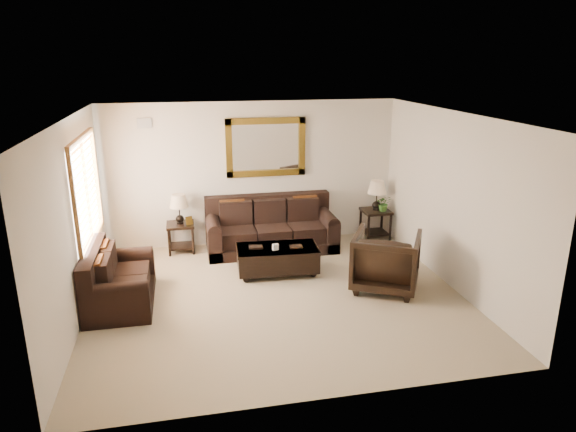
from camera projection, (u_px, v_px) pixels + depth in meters
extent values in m
cube|color=#9B8C6B|center=(277.00, 296.00, 7.77)|extent=(5.50, 5.00, 0.01)
cube|color=white|center=(276.00, 116.00, 6.96)|extent=(5.50, 5.00, 0.01)
cube|color=beige|center=(252.00, 174.00, 9.70)|extent=(5.50, 0.01, 2.70)
cube|color=beige|center=(323.00, 283.00, 5.03)|extent=(5.50, 0.01, 2.70)
cube|color=beige|center=(74.00, 223.00, 6.83)|extent=(0.01, 5.00, 2.70)
cube|color=beige|center=(452.00, 200.00, 7.90)|extent=(0.01, 5.00, 2.70)
cube|color=white|center=(85.00, 192.00, 7.61)|extent=(0.01, 1.80, 1.50)
cube|color=brown|center=(81.00, 139.00, 7.39)|extent=(0.06, 1.96, 0.08)
cube|color=brown|center=(93.00, 242.00, 7.86)|extent=(0.06, 1.96, 0.08)
cube|color=brown|center=(75.00, 209.00, 6.74)|extent=(0.06, 0.08, 1.50)
cube|color=brown|center=(96.00, 178.00, 8.50)|extent=(0.06, 0.08, 1.50)
cube|color=brown|center=(87.00, 192.00, 7.62)|extent=(0.05, 0.05, 1.50)
cube|color=#533A10|center=(266.00, 147.00, 9.57)|extent=(1.50, 0.06, 1.10)
cube|color=white|center=(266.00, 147.00, 9.59)|extent=(1.26, 0.01, 0.86)
cube|color=#999999|center=(144.00, 123.00, 9.01)|extent=(0.25, 0.02, 0.18)
cube|color=black|center=(271.00, 244.00, 9.62)|extent=(2.38, 1.03, 0.19)
cube|color=black|center=(268.00, 206.00, 9.81)|extent=(2.38, 0.24, 0.49)
cube|color=black|center=(237.00, 235.00, 9.41)|extent=(0.61, 0.84, 0.29)
cube|color=black|center=(272.00, 233.00, 9.53)|extent=(0.61, 0.84, 0.29)
cube|color=black|center=(305.00, 230.00, 9.66)|extent=(0.61, 0.84, 0.29)
cube|color=black|center=(214.00, 239.00, 9.36)|extent=(0.24, 1.03, 0.57)
cylinder|color=black|center=(213.00, 224.00, 9.27)|extent=(0.24, 1.01, 0.24)
cube|color=black|center=(327.00, 231.00, 9.78)|extent=(0.24, 1.03, 0.57)
cylinder|color=black|center=(327.00, 217.00, 9.69)|extent=(0.24, 1.01, 0.24)
cube|color=#602C0C|center=(232.00, 212.00, 9.49)|extent=(0.45, 0.20, 0.47)
cube|color=#602C0C|center=(305.00, 207.00, 9.75)|extent=(0.45, 0.20, 0.47)
cube|color=black|center=(122.00, 297.00, 7.54)|extent=(0.91, 1.53, 0.17)
cube|color=black|center=(93.00, 264.00, 7.30)|extent=(0.21, 1.53, 0.43)
cube|color=black|center=(120.00, 292.00, 7.22)|extent=(0.74, 0.53, 0.26)
cube|color=black|center=(124.00, 276.00, 7.74)|extent=(0.74, 0.53, 0.26)
cube|color=black|center=(116.00, 308.00, 6.87)|extent=(0.91, 0.21, 0.51)
cylinder|color=black|center=(114.00, 290.00, 6.80)|extent=(0.89, 0.21, 0.21)
cube|color=black|center=(125.00, 269.00, 8.10)|extent=(0.91, 0.21, 0.51)
cylinder|color=black|center=(123.00, 254.00, 8.03)|extent=(0.89, 0.21, 0.21)
cube|color=#602C0C|center=(103.00, 272.00, 7.04)|extent=(0.18, 0.40, 0.41)
cube|color=#602C0C|center=(108.00, 255.00, 7.64)|extent=(0.18, 0.40, 0.41)
cube|color=black|center=(180.00, 225.00, 9.41)|extent=(0.50, 0.50, 0.05)
cube|color=black|center=(182.00, 246.00, 9.53)|extent=(0.42, 0.42, 0.03)
cylinder|color=black|center=(169.00, 243.00, 9.25)|extent=(0.05, 0.05, 0.50)
cylinder|color=black|center=(193.00, 242.00, 9.33)|extent=(0.05, 0.05, 0.50)
cylinder|color=black|center=(170.00, 236.00, 9.64)|extent=(0.05, 0.05, 0.50)
cylinder|color=black|center=(192.00, 234.00, 9.73)|extent=(0.05, 0.05, 0.50)
sphere|color=black|center=(180.00, 219.00, 9.37)|extent=(0.15, 0.15, 0.15)
cylinder|color=black|center=(179.00, 210.00, 9.33)|extent=(0.02, 0.02, 0.33)
cone|color=tan|center=(179.00, 201.00, 9.27)|extent=(0.34, 0.34, 0.23)
cube|color=#533A10|center=(189.00, 221.00, 9.32)|extent=(0.14, 0.09, 0.15)
cube|color=black|center=(376.00, 211.00, 10.12)|extent=(0.53, 0.53, 0.05)
cube|color=black|center=(375.00, 232.00, 10.25)|extent=(0.45, 0.45, 0.03)
cylinder|color=black|center=(368.00, 229.00, 9.95)|extent=(0.05, 0.05, 0.53)
cylinder|color=black|center=(390.00, 228.00, 10.04)|extent=(0.05, 0.05, 0.53)
cylinder|color=black|center=(361.00, 222.00, 10.37)|extent=(0.05, 0.05, 0.53)
cylinder|color=black|center=(382.00, 221.00, 10.46)|extent=(0.05, 0.05, 0.53)
sphere|color=black|center=(376.00, 205.00, 10.08)|extent=(0.16, 0.16, 0.16)
cylinder|color=black|center=(377.00, 197.00, 10.03)|extent=(0.02, 0.02, 0.35)
cone|color=tan|center=(377.00, 187.00, 9.97)|extent=(0.37, 0.37, 0.25)
sphere|color=black|center=(246.00, 279.00, 8.24)|extent=(0.12, 0.12, 0.12)
sphere|color=black|center=(313.00, 273.00, 8.46)|extent=(0.12, 0.12, 0.12)
sphere|color=black|center=(243.00, 267.00, 8.72)|extent=(0.12, 0.12, 0.12)
sphere|color=black|center=(306.00, 262.00, 8.93)|extent=(0.12, 0.12, 0.12)
cube|color=black|center=(277.00, 258.00, 8.52)|extent=(1.35, 0.78, 0.37)
cube|color=black|center=(277.00, 249.00, 8.47)|extent=(1.38, 0.79, 0.04)
cube|color=black|center=(256.00, 247.00, 8.44)|extent=(0.23, 0.16, 0.03)
cube|color=black|center=(296.00, 247.00, 8.48)|extent=(0.21, 0.15, 0.03)
cube|color=white|center=(275.00, 247.00, 8.35)|extent=(0.10, 0.08, 0.10)
imported|color=black|center=(386.00, 258.00, 7.90)|extent=(1.29, 1.27, 1.00)
imported|color=#29521C|center=(384.00, 205.00, 10.01)|extent=(0.35, 0.37, 0.25)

